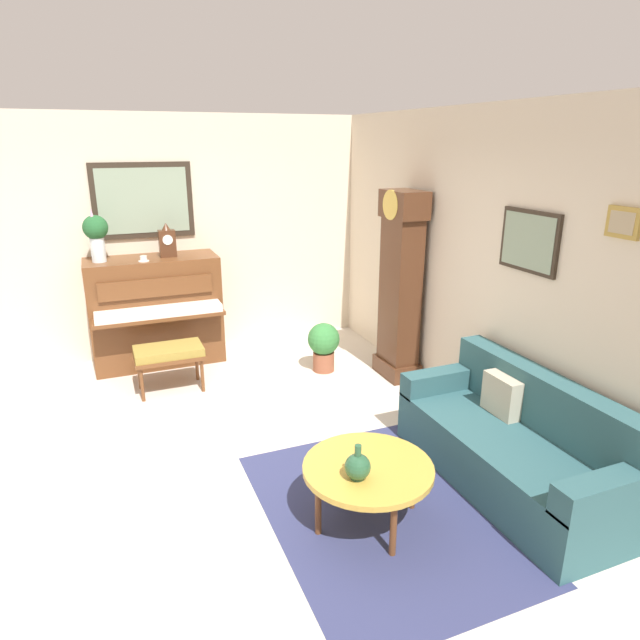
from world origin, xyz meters
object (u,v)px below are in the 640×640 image
Objects in this scene: teacup at (144,259)px; piano_bench at (169,354)px; couch at (515,446)px; green_jug at (358,466)px; piano at (156,311)px; mantel_clock at (167,242)px; grandfather_clock at (400,291)px; flower_vase at (96,233)px; potted_plant at (324,344)px; coffee_table at (368,470)px.

piano_bench is at bearing 8.77° from teacup.
green_jug is (0.09, -1.37, 0.21)m from couch.
piano is 0.81m from mantel_clock.
mantel_clock is at bearing 89.14° from piano.
green_jug reaches higher than piano_bench.
grandfather_clock is at bearing 77.13° from piano_bench.
mantel_clock is at bearing 168.05° from piano_bench.
piano_bench is at bearing -140.46° from couch.
green_jug is at bearing 21.00° from flower_vase.
piano is at bearing -147.76° from couch.
grandfather_clock is 1.04m from potted_plant.
green_jug is (2.74, 0.83, 0.11)m from piano_bench.
potted_plant reaches higher than piano_bench.
potted_plant is (0.96, 1.50, -1.10)m from mantel_clock.
flower_vase reaches higher than teacup.
piano is 1.64× the size of coffee_table.
couch is at bearing 29.99° from mantel_clock.
coffee_table is (2.10, -1.43, -0.56)m from grandfather_clock.
green_jug is at bearing -86.24° from couch.
mantel_clock reaches higher than potted_plant.
grandfather_clock is 5.34× the size of mantel_clock.
potted_plant is (-0.42, -0.71, -0.64)m from grandfather_clock.
piano_bench reaches higher than coffee_table.
flower_vase is at bearing -113.35° from potted_plant.
mantel_clock is 0.68× the size of potted_plant.
piano_bench is 2.92× the size of green_jug.
teacup is (-1.22, -2.49, 0.31)m from grandfather_clock.
coffee_table is (-0.01, -1.24, 0.09)m from couch.
coffee_table is 3.71m from mantel_clock.
flower_vase is 0.55m from teacup.
teacup is (0.16, -0.28, -0.15)m from mantel_clock.
couch reaches higher than coffee_table.
grandfather_clock is 2.73m from green_jug.
mantel_clock reaches higher than couch.
grandfather_clock reaches higher than teacup.
couch is 16.38× the size of teacup.
potted_plant is at bearing -168.50° from couch.
teacup reaches higher than piano.
green_jug is (3.58, 1.37, -1.04)m from flower_vase.
teacup is 3.63m from green_jug.
couch is 2.58m from potted_plant.
green_jug is at bearing -35.30° from grandfather_clock.
grandfather_clock reaches higher than piano_bench.
grandfather_clock is at bearing 59.25° from potted_plant.
piano_bench is 1.84× the size of mantel_clock.
piano is 4.14m from couch.
teacup is at bearing -116.21° from grandfather_clock.
teacup is (-3.32, -1.06, 0.87)m from coffee_table.
mantel_clock is 3.28× the size of teacup.
piano_bench is at bearing -102.87° from grandfather_clock.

